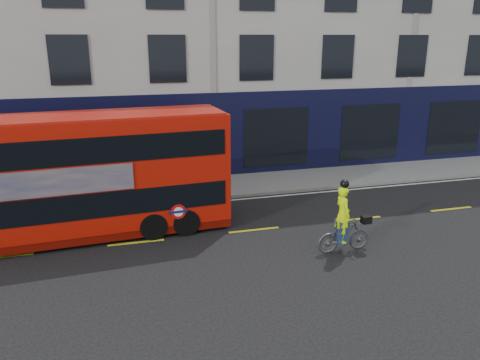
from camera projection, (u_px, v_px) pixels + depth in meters
name	position (u px, v px, depth m)	size (l,w,h in m)	color
ground	(267.00, 248.00, 14.80)	(120.00, 120.00, 0.00)	black
pavement	(222.00, 186.00, 20.78)	(60.00, 3.00, 0.12)	slate
kerb	(230.00, 196.00, 19.40)	(60.00, 0.12, 0.13)	slate
building_terrace	(193.00, 15.00, 24.56)	(50.00, 10.07, 15.00)	#BCB9B1
road_edge_line	(232.00, 200.00, 19.14)	(58.00, 0.10, 0.01)	silver
lane_dashes	(254.00, 230.00, 16.18)	(58.00, 0.12, 0.01)	yellow
bus	(73.00, 177.00, 15.07)	(10.23, 2.97, 4.07)	#BC1407
cyclist	(344.00, 228.00, 14.34)	(1.78, 0.66, 2.35)	#4B4E50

